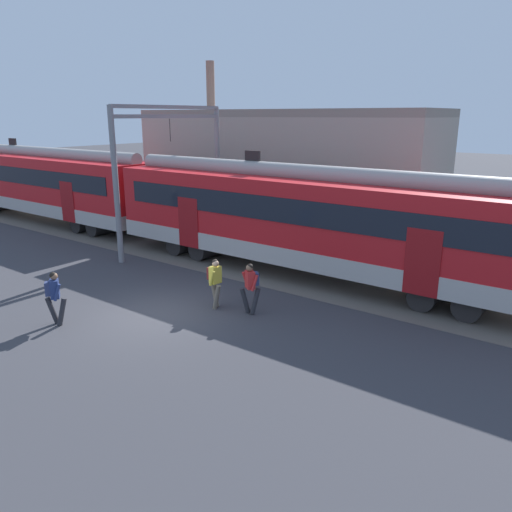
% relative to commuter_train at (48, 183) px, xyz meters
% --- Properties ---
extents(ground_plane, '(160.00, 160.00, 0.00)m').
position_rel_commuter_train_xyz_m(ground_plane, '(16.06, -6.39, -2.25)').
color(ground_plane, '#38383D').
extents(track_bed, '(80.00, 4.40, 0.01)m').
position_rel_commuter_train_xyz_m(track_bed, '(6.81, 0.01, -2.25)').
color(track_bed, '#605951').
rests_on(track_bed, ground).
extents(commuter_train, '(56.65, 3.07, 4.73)m').
position_rel_commuter_train_xyz_m(commuter_train, '(0.00, 0.00, 0.00)').
color(commuter_train, '#B7B2AD').
rests_on(commuter_train, ground).
extents(pedestrian_navy, '(0.67, 0.54, 1.67)m').
position_rel_commuter_train_xyz_m(pedestrian_navy, '(14.27, -8.67, -1.26)').
color(pedestrian_navy, '#28282D').
rests_on(pedestrian_navy, ground).
extents(pedestrian_yellow, '(0.63, 0.57, 1.67)m').
position_rel_commuter_train_xyz_m(pedestrian_yellow, '(17.19, -4.78, -1.26)').
color(pedestrian_yellow, '#6B6051').
rests_on(pedestrian_yellow, ground).
extents(pedestrian_red, '(0.67, 0.54, 1.67)m').
position_rel_commuter_train_xyz_m(pedestrian_red, '(18.42, -4.48, -1.26)').
color(pedestrian_red, '#28282D').
rests_on(pedestrian_red, ground).
extents(catenary_gantry, '(0.24, 6.64, 6.53)m').
position_rel_commuter_train_xyz_m(catenary_gantry, '(10.43, 0.01, 2.06)').
color(catenary_gantry, gray).
rests_on(catenary_gantry, ground).
extents(background_building, '(17.40, 5.00, 9.20)m').
position_rel_commuter_train_xyz_m(background_building, '(11.60, 7.36, 0.95)').
color(background_building, gray).
rests_on(background_building, ground).
extents(street_tree_left, '(2.86, 2.86, 6.30)m').
position_rel_commuter_train_xyz_m(street_tree_left, '(1.72, 8.46, 2.57)').
color(street_tree_left, brown).
rests_on(street_tree_left, ground).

